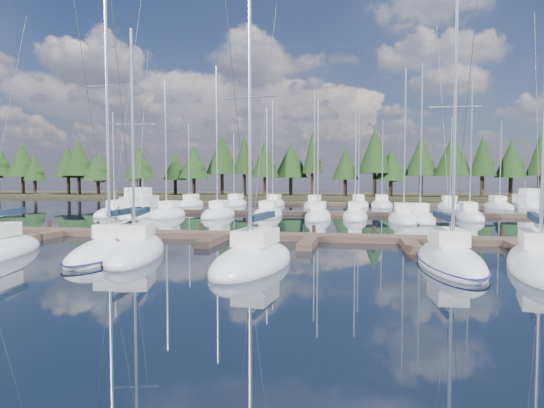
% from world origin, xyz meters
% --- Properties ---
extents(ground, '(260.00, 260.00, 0.00)m').
position_xyz_m(ground, '(0.00, 30.00, 0.00)').
color(ground, black).
rests_on(ground, ground).
extents(far_shore, '(220.00, 30.00, 0.60)m').
position_xyz_m(far_shore, '(0.00, 90.00, 0.30)').
color(far_shore, '#332F1C').
rests_on(far_shore, ground).
extents(main_dock, '(44.00, 6.13, 0.90)m').
position_xyz_m(main_dock, '(0.00, 17.36, 0.20)').
color(main_dock, '#4E3C31').
rests_on(main_dock, ground).
extents(back_docks, '(50.00, 21.80, 0.40)m').
position_xyz_m(back_docks, '(0.00, 49.58, 0.20)').
color(back_docks, '#4E3C31').
rests_on(back_docks, ground).
extents(front_sailboat_1, '(3.08, 9.38, 16.06)m').
position_xyz_m(front_sailboat_1, '(-9.78, 9.85, 0.30)').
color(front_sailboat_1, silver).
rests_on(front_sailboat_1, ground).
extents(front_sailboat_2, '(4.70, 9.23, 12.48)m').
position_xyz_m(front_sailboat_2, '(-8.53, 9.89, 0.28)').
color(front_sailboat_2, silver).
rests_on(front_sailboat_2, ground).
extents(front_sailboat_3, '(3.79, 8.18, 14.03)m').
position_xyz_m(front_sailboat_3, '(-1.77, 7.96, 0.29)').
color(front_sailboat_3, silver).
rests_on(front_sailboat_3, ground).
extents(front_sailboat_4, '(3.17, 8.46, 13.27)m').
position_xyz_m(front_sailboat_4, '(7.21, 9.67, 0.29)').
color(front_sailboat_4, silver).
rests_on(front_sailboat_4, ground).
extents(front_sailboat_5, '(4.37, 9.56, 13.55)m').
position_xyz_m(front_sailboat_5, '(10.98, 9.51, 0.29)').
color(front_sailboat_5, silver).
rests_on(front_sailboat_5, ground).
extents(back_sailboat_rows, '(47.13, 32.98, 16.79)m').
position_xyz_m(back_sailboat_rows, '(-0.53, 44.97, 0.27)').
color(back_sailboat_rows, silver).
rests_on(back_sailboat_rows, ground).
extents(motor_yacht_left, '(4.64, 10.46, 5.07)m').
position_xyz_m(motor_yacht_left, '(-20.28, 34.87, 0.55)').
color(motor_yacht_left, silver).
rests_on(motor_yacht_left, ground).
extents(motor_yacht_right, '(3.58, 9.01, 4.41)m').
position_xyz_m(motor_yacht_right, '(25.34, 56.70, 0.49)').
color(motor_yacht_right, silver).
rests_on(motor_yacht_right, ground).
extents(tree_line, '(185.54, 12.23, 13.43)m').
position_xyz_m(tree_line, '(1.83, 80.18, 7.44)').
color(tree_line, black).
rests_on(tree_line, far_shore).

